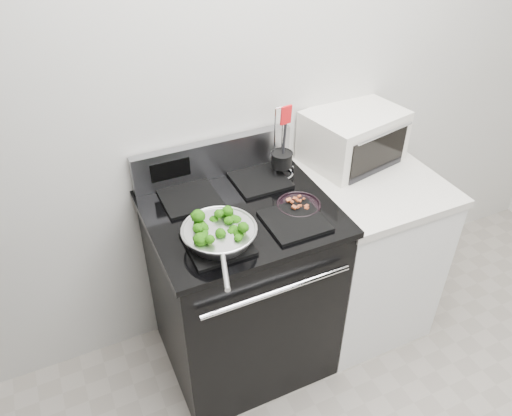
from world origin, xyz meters
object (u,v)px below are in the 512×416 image
toaster_oven (353,136)px  gas_range (242,286)px  skillet (219,234)px  bacon_plate (299,203)px  utensil_holder (282,163)px

toaster_oven → gas_range: bearing=-175.6°
skillet → bacon_plate: 0.41m
bacon_plate → utensil_holder: utensil_holder is taller
bacon_plate → skillet: bearing=-167.7°
skillet → toaster_oven: (0.85, 0.37, 0.05)m
gas_range → bacon_plate: gas_range is taller
utensil_holder → toaster_oven: utensil_holder is taller
bacon_plate → toaster_oven: 0.54m
gas_range → skillet: 0.56m
skillet → utensil_holder: bearing=53.9°
gas_range → utensil_holder: (0.29, 0.17, 0.53)m
skillet → toaster_oven: 0.93m
gas_range → utensil_holder: 0.62m
gas_range → bacon_plate: 0.54m
bacon_plate → utensil_holder: (0.05, 0.26, 0.05)m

